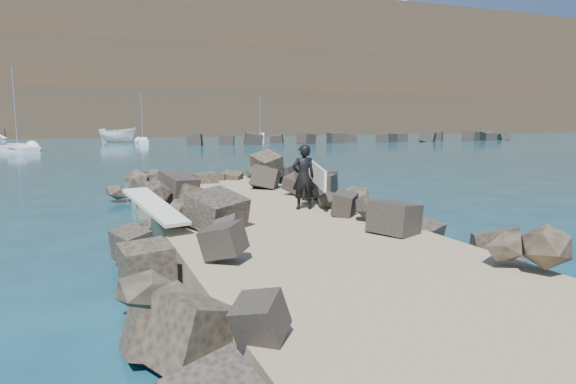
% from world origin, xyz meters
% --- Properties ---
extents(ground, '(800.00, 800.00, 0.00)m').
position_xyz_m(ground, '(0.00, 0.00, 0.00)').
color(ground, '#0F384C').
rests_on(ground, ground).
extents(jetty, '(6.00, 26.00, 0.60)m').
position_xyz_m(jetty, '(0.00, -2.00, 0.30)').
color(jetty, '#8C7759').
rests_on(jetty, ground).
extents(riprap_left, '(2.60, 22.00, 1.00)m').
position_xyz_m(riprap_left, '(-2.90, -1.50, 0.50)').
color(riprap_left, black).
rests_on(riprap_left, ground).
extents(riprap_right, '(2.60, 22.00, 1.00)m').
position_xyz_m(riprap_right, '(2.90, -1.50, 0.50)').
color(riprap_right, black).
rests_on(riprap_right, ground).
extents(breakwater_secondary, '(52.00, 4.00, 1.20)m').
position_xyz_m(breakwater_secondary, '(35.00, 55.00, 0.60)').
color(breakwater_secondary, black).
rests_on(breakwater_secondary, ground).
extents(headland, '(360.00, 140.00, 32.00)m').
position_xyz_m(headland, '(10.00, 160.00, 16.00)').
color(headland, '#2D4919').
rests_on(headland, ground).
extents(surfboard_resting, '(1.37, 2.71, 0.09)m').
position_xyz_m(surfboard_resting, '(-3.11, 0.14, 1.04)').
color(surfboard_resting, silver).
rests_on(surfboard_resting, riprap_left).
extents(boat_imported, '(6.17, 4.55, 2.24)m').
position_xyz_m(boat_imported, '(0.25, 68.23, 1.12)').
color(boat_imported, white).
rests_on(boat_imported, ground).
extents(surfer_with_board, '(1.16, 2.38, 1.96)m').
position_xyz_m(surfer_with_board, '(1.49, 1.32, 1.59)').
color(surfer_with_board, black).
rests_on(surfer_with_board, jetty).
extents(radome, '(11.69, 11.69, 18.50)m').
position_xyz_m(radome, '(105.37, 157.33, 42.75)').
color(radome, white).
rests_on(radome, headland).
extents(sailboat_d, '(3.46, 6.63, 7.92)m').
position_xyz_m(sailboat_d, '(26.16, 78.47, 0.35)').
color(sailboat_d, white).
rests_on(sailboat_d, ground).
extents(sailboat_b, '(1.69, 5.91, 7.17)m').
position_xyz_m(sailboat_b, '(3.11, 61.17, 0.35)').
color(sailboat_b, white).
rests_on(sailboat_b, ground).
extents(sailboat_a, '(4.48, 7.31, 8.78)m').
position_xyz_m(sailboat_a, '(-10.89, 46.27, 0.35)').
color(sailboat_a, white).
rests_on(sailboat_a, ground).
extents(headland_buildings, '(137.50, 30.50, 5.00)m').
position_xyz_m(headland_buildings, '(16.81, 152.19, 33.97)').
color(headland_buildings, white).
rests_on(headland_buildings, headland).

